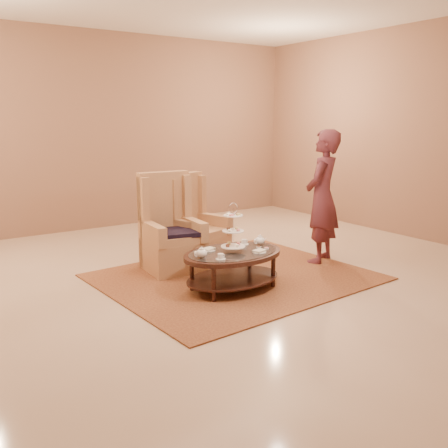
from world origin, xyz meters
TOP-DOWN VIEW (x-y plane):
  - ground at (0.00, 0.00)m, footprint 8.00×8.00m
  - ceiling at (0.00, 0.00)m, footprint 8.00×8.00m
  - wall_back at (0.00, 4.00)m, footprint 8.00×0.04m
  - wall_right at (4.00, 0.00)m, footprint 0.04×8.00m
  - rug at (0.23, 0.18)m, footprint 3.33×2.84m
  - tea_table at (-0.05, -0.18)m, footprint 1.27×0.89m
  - armchair_left at (-0.27, 0.96)m, footprint 0.75×0.78m
  - armchair_right at (0.18, 1.11)m, footprint 0.85×0.86m
  - person at (1.64, 0.09)m, footprint 0.80×0.70m

SIDE VIEW (x-z plane):
  - ground at x=0.00m, z-range 0.00..0.00m
  - ceiling at x=0.00m, z-range -0.01..0.01m
  - rug at x=0.23m, z-range 0.00..0.02m
  - tea_table at x=-0.05m, z-range -0.14..0.90m
  - armchair_right at x=0.18m, z-range -0.20..1.04m
  - armchair_left at x=-0.27m, z-range -0.21..1.09m
  - person at x=1.64m, z-range 0.00..1.85m
  - wall_back at x=0.00m, z-range 0.00..3.50m
  - wall_right at x=4.00m, z-range 0.00..3.50m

